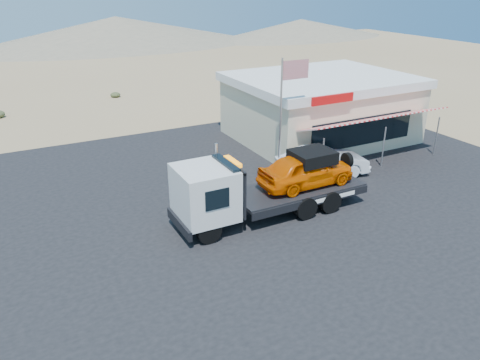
{
  "coord_description": "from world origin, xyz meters",
  "views": [
    {
      "loc": [
        -7.19,
        -13.99,
        9.42
      ],
      "look_at": [
        1.26,
        2.15,
        1.5
      ],
      "focal_mm": 35.0,
      "sensor_mm": 36.0,
      "label": 1
    }
  ],
  "objects_px": {
    "white_sedan": "(323,162)",
    "jerky_store": "(320,107)",
    "flagpole": "(285,105)",
    "tow_truck": "(267,183)"
  },
  "relations": [
    {
      "from": "white_sedan",
      "to": "jerky_store",
      "type": "distance_m",
      "value": 6.63
    },
    {
      "from": "white_sedan",
      "to": "flagpole",
      "type": "bearing_deg",
      "value": 73.51
    },
    {
      "from": "flagpole",
      "to": "tow_truck",
      "type": "bearing_deg",
      "value": -131.53
    },
    {
      "from": "white_sedan",
      "to": "flagpole",
      "type": "height_order",
      "value": "flagpole"
    },
    {
      "from": "tow_truck",
      "to": "jerky_store",
      "type": "bearing_deg",
      "value": 42.39
    },
    {
      "from": "tow_truck",
      "to": "white_sedan",
      "type": "bearing_deg",
      "value": 26.13
    },
    {
      "from": "jerky_store",
      "to": "flagpole",
      "type": "bearing_deg",
      "value": -141.21
    },
    {
      "from": "white_sedan",
      "to": "jerky_store",
      "type": "height_order",
      "value": "jerky_store"
    },
    {
      "from": "tow_truck",
      "to": "white_sedan",
      "type": "xyz_separation_m",
      "value": [
        4.65,
        2.28,
        -0.72
      ]
    },
    {
      "from": "tow_truck",
      "to": "flagpole",
      "type": "height_order",
      "value": "flagpole"
    }
  ]
}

